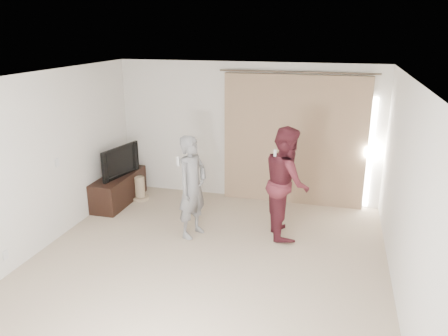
{
  "coord_description": "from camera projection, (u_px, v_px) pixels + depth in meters",
  "views": [
    {
      "loc": [
        1.65,
        -5.15,
        3.18
      ],
      "look_at": [
        -0.03,
        1.2,
        1.06
      ],
      "focal_mm": 35.0,
      "sensor_mm": 36.0,
      "label": 1
    }
  ],
  "objects": [
    {
      "name": "wall_left",
      "position": [
        39.0,
        164.0,
        6.33
      ],
      "size": [
        0.04,
        5.5,
        2.6
      ],
      "color": "silver",
      "rests_on": "ground"
    },
    {
      "name": "person_woman",
      "position": [
        286.0,
        182.0,
        6.81
      ],
      "size": [
        0.9,
        1.02,
        1.77
      ],
      "color": "#541C26",
      "rests_on": "ground"
    },
    {
      "name": "floor",
      "position": [
        204.0,
        266.0,
        6.12
      ],
      "size": [
        5.5,
        5.5,
        0.0
      ],
      "primitive_type": "plane",
      "color": "tan",
      "rests_on": "ground"
    },
    {
      "name": "curtain",
      "position": [
        294.0,
        141.0,
        7.99
      ],
      "size": [
        2.8,
        0.11,
        2.46
      ],
      "color": "#A38163",
      "rests_on": "ground"
    },
    {
      "name": "tv",
      "position": [
        117.0,
        161.0,
        8.1
      ],
      "size": [
        0.32,
        1.0,
        0.57
      ],
      "primitive_type": "imported",
      "rotation": [
        0.0,
        0.0,
        1.37
      ],
      "color": "black",
      "rests_on": "tv_console"
    },
    {
      "name": "tv_console",
      "position": [
        119.0,
        189.0,
        8.27
      ],
      "size": [
        0.49,
        1.41,
        0.54
      ],
      "primitive_type": "cube",
      "color": "black",
      "rests_on": "ground"
    },
    {
      "name": "ceiling",
      "position": [
        201.0,
        78.0,
        5.32
      ],
      "size": [
        5.0,
        5.5,
        0.01
      ],
      "primitive_type": "cube",
      "color": "silver",
      "rests_on": "wall_back"
    },
    {
      "name": "wall_back",
      "position": [
        247.0,
        132.0,
        8.25
      ],
      "size": [
        5.0,
        0.04,
        2.6
      ],
      "primitive_type": "cube",
      "color": "silver",
      "rests_on": "ground"
    },
    {
      "name": "scratching_post",
      "position": [
        140.0,
        190.0,
        8.44
      ],
      "size": [
        0.34,
        0.34,
        0.46
      ],
      "color": "tan",
      "rests_on": "ground"
    },
    {
      "name": "person_man",
      "position": [
        192.0,
        187.0,
        6.79
      ],
      "size": [
        0.56,
        0.69,
        1.63
      ],
      "color": "slate",
      "rests_on": "ground"
    }
  ]
}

